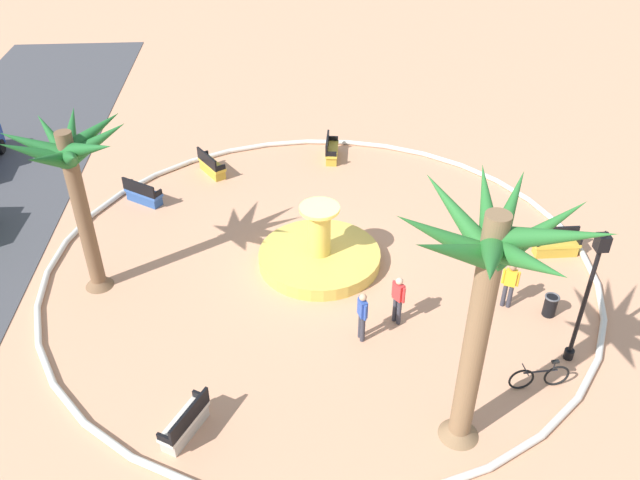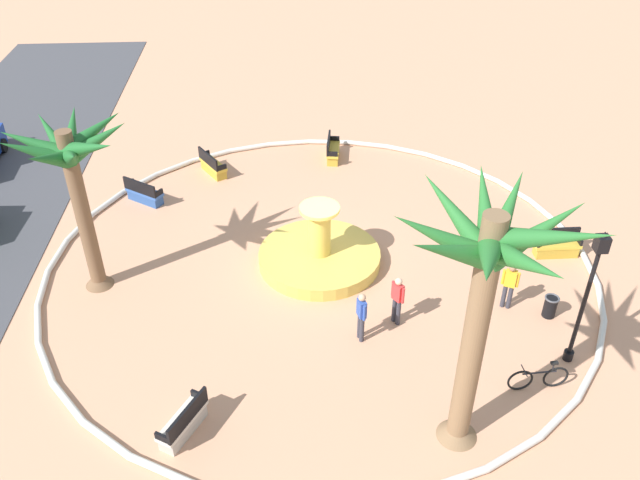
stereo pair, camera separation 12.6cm
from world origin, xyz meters
name	(u,v)px [view 2 (the right image)]	position (x,y,z in m)	size (l,w,h in m)	color
ground_plane	(320,264)	(0.00, 0.00, 0.00)	(80.00, 80.00, 0.00)	tan
plaza_curb	(320,262)	(0.00, 0.00, 0.10)	(18.55, 18.55, 0.20)	silver
fountain	(320,255)	(0.09, 0.02, 0.32)	(4.16, 4.16, 2.26)	gold
palm_tree_near_fountain	(72,166)	(-0.68, 7.30, 4.40)	(3.69, 3.73, 5.79)	brown
palm_tree_by_curb	(486,274)	(-7.37, -3.04, 5.19)	(4.43, 4.40, 6.91)	brown
bench_east	(213,166)	(6.61, 4.14, 0.35)	(1.62, 1.27, 1.00)	gold
bench_west	(184,423)	(-6.89, 3.85, 0.35)	(1.64, 1.22, 1.00)	beige
bench_north	(333,151)	(7.66, -0.99, 0.35)	(1.65, 0.71, 1.00)	gold
bench_southeast	(556,247)	(0.09, -8.23, 0.35)	(0.51, 1.60, 1.00)	gold
bench_southwest	(144,194)	(4.48, 6.64, 0.35)	(1.31, 1.60, 1.00)	#335BA8
lamppost	(588,289)	(-4.91, -6.82, 2.59)	(0.32, 0.32, 4.43)	black
trash_bin	(550,306)	(-3.04, -6.91, 0.39)	(0.46, 0.46, 0.73)	black
bicycle_red_frame	(538,378)	(-5.93, -5.56, 0.38)	(0.44, 1.72, 0.94)	black
person_cyclist_helmet	(509,284)	(-2.55, -5.69, 0.92)	(0.32, 0.49, 1.65)	#33333D
person_cyclist_photo	(361,314)	(-3.73, -0.98, 0.95)	(0.52, 0.28, 1.70)	#33333D
person_pedestrian_stroll	(397,298)	(-3.06, -2.13, 0.95)	(0.45, 0.36, 1.69)	#33333D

